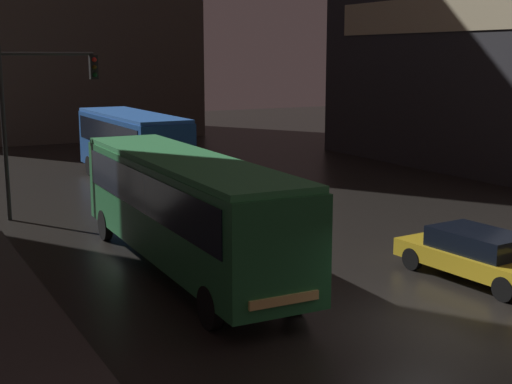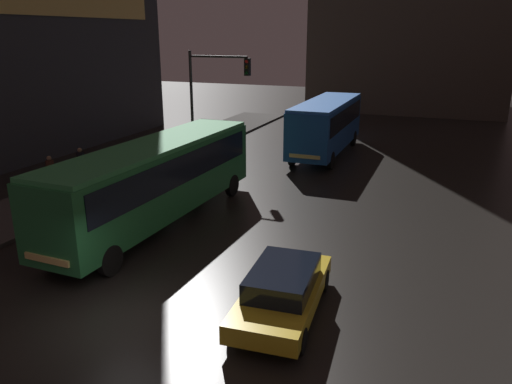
{
  "view_description": "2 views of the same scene",
  "coord_description": "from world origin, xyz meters",
  "px_view_note": "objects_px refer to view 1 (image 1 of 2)",
  "views": [
    {
      "loc": [
        -10.57,
        -11.58,
        6.04
      ],
      "look_at": [
        -0.88,
        6.32,
        2.12
      ],
      "focal_mm": 50.0,
      "sensor_mm": 36.0,
      "label": 1
    },
    {
      "loc": [
        7.38,
        -9.39,
        7.29
      ],
      "look_at": [
        1.07,
        6.56,
        1.8
      ],
      "focal_mm": 35.0,
      "sensor_mm": 36.0,
      "label": 2
    }
  ],
  "objects_px": {
    "bus_far": "(132,141)",
    "car_taxi": "(478,254)",
    "bus_near": "(183,201)",
    "traffic_light_main": "(37,102)"
  },
  "relations": [
    {
      "from": "bus_near",
      "to": "traffic_light_main",
      "type": "xyz_separation_m",
      "value": [
        -2.04,
        8.93,
        2.31
      ]
    },
    {
      "from": "bus_near",
      "to": "bus_far",
      "type": "distance_m",
      "value": 14.42
    },
    {
      "from": "traffic_light_main",
      "to": "bus_far",
      "type": "bearing_deg",
      "value": 44.01
    },
    {
      "from": "bus_near",
      "to": "bus_far",
      "type": "height_order",
      "value": "bus_far"
    },
    {
      "from": "car_taxi",
      "to": "traffic_light_main",
      "type": "xyz_separation_m",
      "value": [
        -8.76,
        13.48,
        3.63
      ]
    },
    {
      "from": "bus_far",
      "to": "car_taxi",
      "type": "xyz_separation_m",
      "value": [
        3.46,
        -18.6,
        -1.36
      ]
    },
    {
      "from": "car_taxi",
      "to": "bus_far",
      "type": "bearing_deg",
      "value": -83.66
    },
    {
      "from": "bus_near",
      "to": "car_taxi",
      "type": "distance_m",
      "value": 8.23
    },
    {
      "from": "bus_near",
      "to": "traffic_light_main",
      "type": "bearing_deg",
      "value": -75.59
    },
    {
      "from": "traffic_light_main",
      "to": "bus_near",
      "type": "bearing_deg",
      "value": -77.12
    }
  ]
}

